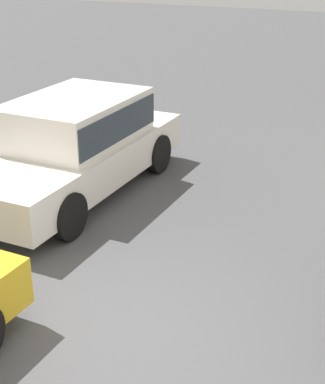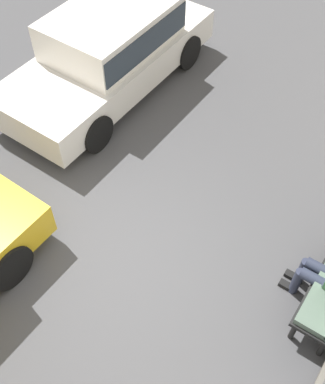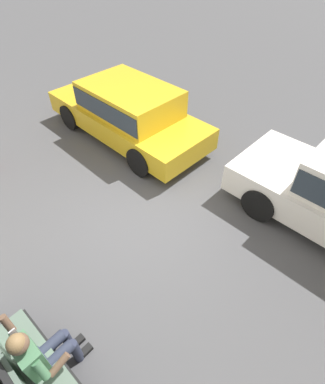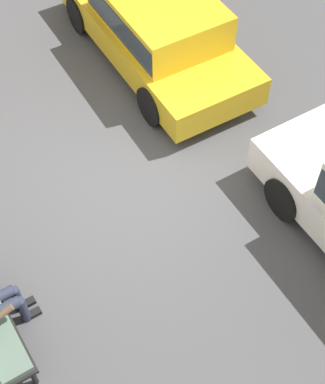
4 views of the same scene
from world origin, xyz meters
TOP-DOWN VIEW (x-y plane):
  - ground_plane at (0.00, 0.00)m, footprint 60.00×60.00m
  - bench at (-1.26, 2.90)m, footprint 1.80×0.55m
  - person_on_phone at (-1.15, 2.67)m, footprint 0.73×0.74m
  - parked_car_mid at (2.23, -1.80)m, footprint 4.54×1.98m

SIDE VIEW (x-z plane):
  - ground_plane at x=0.00m, z-range 0.00..0.00m
  - bench at x=-1.26m, z-range 0.08..1.09m
  - person_on_phone at x=-1.15m, z-range 0.04..1.39m
  - parked_car_mid at x=2.23m, z-range 0.07..1.50m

